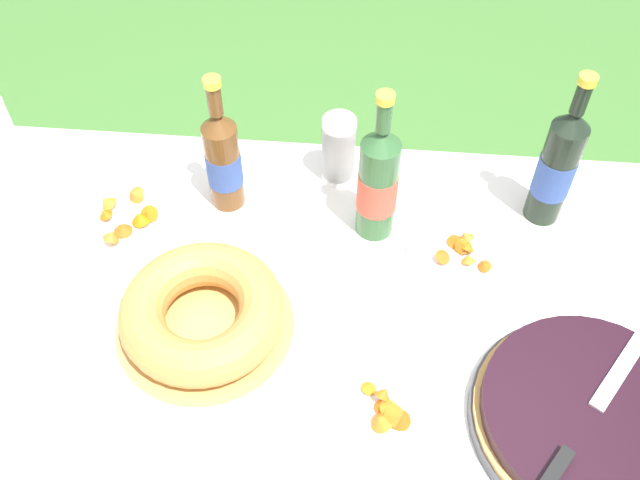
% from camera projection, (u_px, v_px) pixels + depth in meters
% --- Properties ---
extents(garden_table, '(1.64, 1.11, 0.70)m').
position_uv_depth(garden_table, '(274.00, 373.00, 1.33)').
color(garden_table, brown).
rests_on(garden_table, ground_plane).
extents(tablecloth, '(1.65, 1.12, 0.10)m').
position_uv_depth(tablecloth, '(273.00, 360.00, 1.29)').
color(tablecloth, white).
rests_on(tablecloth, garden_table).
extents(berry_tart, '(0.39, 0.39, 0.06)m').
position_uv_depth(berry_tart, '(590.00, 417.00, 1.17)').
color(berry_tart, '#38383D').
rests_on(berry_tart, tablecloth).
extents(serving_knife, '(0.24, 0.32, 0.01)m').
position_uv_depth(serving_knife, '(588.00, 420.00, 1.13)').
color(serving_knife, silver).
rests_on(serving_knife, berry_tart).
extents(bundt_cake, '(0.33, 0.33, 0.09)m').
position_uv_depth(bundt_cake, '(203.00, 313.00, 1.29)').
color(bundt_cake, tan).
rests_on(bundt_cake, tablecloth).
extents(cup_stack, '(0.07, 0.07, 0.16)m').
position_uv_depth(cup_stack, '(339.00, 149.00, 1.51)').
color(cup_stack, white).
rests_on(cup_stack, tablecloth).
extents(cider_bottle_green, '(0.08, 0.08, 0.35)m').
position_uv_depth(cider_bottle_green, '(378.00, 182.00, 1.37)').
color(cider_bottle_green, '#2D562D').
rests_on(cider_bottle_green, tablecloth).
extents(cider_bottle_amber, '(0.07, 0.07, 0.32)m').
position_uv_depth(cider_bottle_amber, '(223.00, 159.00, 1.43)').
color(cider_bottle_amber, brown).
rests_on(cider_bottle_amber, tablecloth).
extents(juice_bottle_red, '(0.08, 0.08, 0.35)m').
position_uv_depth(juice_bottle_red, '(557.00, 167.00, 1.39)').
color(juice_bottle_red, black).
rests_on(juice_bottle_red, tablecloth).
extents(snack_plate_near, '(0.24, 0.24, 0.05)m').
position_uv_depth(snack_plate_near, '(122.00, 219.00, 1.47)').
color(snack_plate_near, white).
rests_on(snack_plate_near, tablecloth).
extents(snack_plate_left, '(0.20, 0.20, 0.06)m').
position_uv_depth(snack_plate_left, '(388.00, 412.00, 1.20)').
color(snack_plate_left, white).
rests_on(snack_plate_left, tablecloth).
extents(snack_plate_right, '(0.22, 0.22, 0.05)m').
position_uv_depth(snack_plate_right, '(462.00, 252.00, 1.42)').
color(snack_plate_right, white).
rests_on(snack_plate_right, tablecloth).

